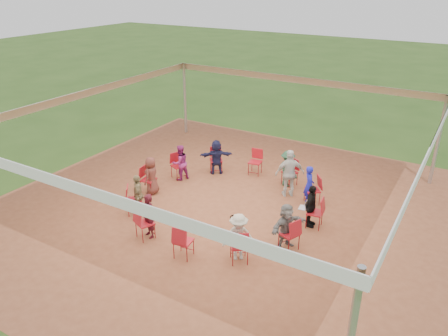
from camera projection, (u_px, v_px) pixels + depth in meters
The scene contains 28 objects.
ground at pixel (226, 208), 13.07m from camera, with size 80.00×80.00×0.00m, color #2C4C17.
dirt_patch at pixel (226, 208), 13.07m from camera, with size 13.00×13.00×0.00m, color brown.
tent at pixel (226, 134), 12.11m from camera, with size 10.33×10.33×3.00m.
chair_0 at pixel (315, 213), 11.94m from camera, with size 0.42×0.44×0.90m, color #AD1621, non-canonical shape.
chair_1 at pixel (313, 190), 13.18m from camera, with size 0.42×0.44×0.90m, color #AD1621, non-canonical shape.
chair_2 at pixel (290, 172), 14.35m from camera, with size 0.42×0.44×0.90m, color #AD1621, non-canonical shape.
chair_3 at pixel (255, 162), 15.12m from camera, with size 0.42×0.44×0.90m, color #AD1621, non-canonical shape.
chair_4 at pixel (216, 160), 15.29m from camera, with size 0.42×0.44×0.90m, color #AD1621, non-canonical shape.
chair_5 at pixel (178, 166), 14.83m from camera, with size 0.42×0.44×0.90m, color #AD1621, non-canonical shape.
chair_6 at pixel (149, 180), 13.84m from camera, with size 0.42×0.44×0.90m, color #AD1621, non-canonical shape.
chair_7 at pixel (134, 200), 12.60m from camera, with size 0.42×0.44×0.90m, color #AD1621, non-canonical shape.
chair_8 at pixel (145, 223), 11.43m from camera, with size 0.42×0.44×0.90m, color #AD1621, non-canonical shape.
chair_9 at pixel (183, 241), 10.66m from camera, with size 0.42×0.44×0.90m, color #AD1621, non-canonical shape.
chair_10 at pixel (239, 246), 10.48m from camera, with size 0.42×0.44×0.90m, color #AD1621, non-canonical shape.
chair_11 at pixel (289, 234), 10.95m from camera, with size 0.42×0.44×0.90m, color #AD1621, non-canonical shape.
person_seated_0 at pixel (311, 206), 11.91m from camera, with size 0.72×0.37×1.23m, color black.
person_seated_1 at pixel (309, 185), 13.10m from camera, with size 0.45×0.29×1.23m, color #171BB3.
person_seated_2 at pixel (287, 169), 14.21m from camera, with size 0.80×0.39×1.23m, color #224931.
person_seated_3 at pixel (216, 157), 15.12m from camera, with size 1.14×0.43×1.23m, color #1D1F46.
person_seated_4 at pixel (180, 163), 14.67m from camera, with size 0.60×0.34×1.23m, color #8F236E.
person_seated_5 at pixel (151, 176), 13.72m from camera, with size 0.60×0.34×1.23m, color brown.
person_seated_6 at pixel (138, 195), 12.54m from camera, with size 0.72×0.37×1.23m, color #8E7F57.
person_seated_7 at pixel (149, 216), 11.43m from camera, with size 0.45×0.29×1.23m, color #3E0E18.
person_seated_8 at pixel (239, 237), 10.52m from camera, with size 0.80×0.39×1.23m, color #BBB5A4.
person_seated_9 at pixel (286, 226), 10.97m from camera, with size 1.14×0.43×1.23m, color slate.
standing_person at pixel (290, 173), 13.50m from camera, with size 0.90×0.46×1.54m, color silver.
cable_coil at pixel (235, 218), 12.54m from camera, with size 0.35×0.35×0.03m.
laptop at pixel (305, 206), 11.99m from camera, with size 0.27×0.32×0.20m.
Camera 1 is at (5.84, -9.84, 6.43)m, focal length 35.00 mm.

